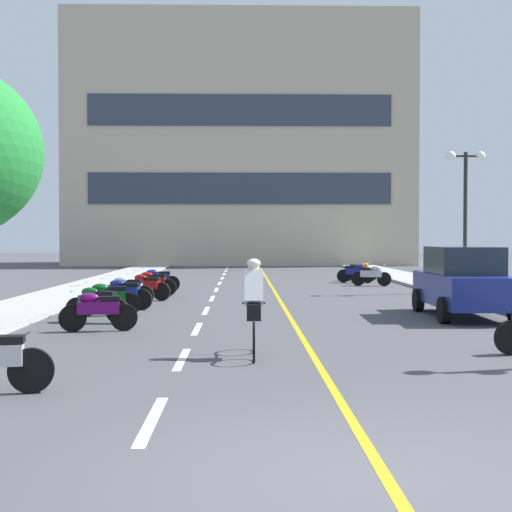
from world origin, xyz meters
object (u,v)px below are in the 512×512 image
Objects in this scene: motorcycle_8 at (152,283)px; cyclist_rider at (254,305)px; motorcycle_4 at (108,298)px; motorcycle_7 at (146,286)px; motorcycle_5 at (123,293)px; street_lamp_mid at (465,189)px; motorcycle_9 at (157,279)px; motorcycle_6 at (127,289)px; motorcycle_10 at (371,275)px; motorcycle_3 at (97,303)px; motorcycle_12 at (360,271)px; parked_car_near at (463,282)px; motorcycle_11 at (356,272)px; motorcycle_2 at (98,310)px.

cyclist_rider is at bearing -75.28° from motorcycle_8.
motorcycle_4 and motorcycle_7 have the same top height.
motorcycle_5 is 4.72m from motorcycle_8.
street_lamp_mid reaches higher than motorcycle_9.
motorcycle_7 is at bearing 76.06° from motorcycle_6.
motorcycle_8 is 1.02× the size of motorcycle_10.
motorcycle_5 is 8.90m from cyclist_rider.
motorcycle_5 is (-11.67, -5.87, -3.40)m from street_lamp_mid.
motorcycle_12 is (9.14, 16.61, 0.00)m from motorcycle_3.
motorcycle_8 is 1.95m from motorcycle_9.
motorcycle_4 is 8.29m from motorcycle_9.
street_lamp_mid reaches higher than parked_car_near.
motorcycle_6 and motorcycle_11 have the same top height.
motorcycle_3 and motorcycle_12 have the same top height.
street_lamp_mid is at bearing -70.83° from motorcycle_12.
motorcycle_10 is at bearing 51.58° from motorcycle_4.
motorcycle_6 and motorcycle_8 have the same top height.
motorcycle_11 is (8.69, 15.03, 0.00)m from motorcycle_3.
motorcycle_7 is (-11.43, -2.89, -3.40)m from street_lamp_mid.
motorcycle_7 and motorcycle_11 have the same top height.
motorcycle_11 is at bearing 117.19° from street_lamp_mid.
motorcycle_3 and motorcycle_11 have the same top height.
motorcycle_9 and motorcycle_10 have the same top height.
parked_car_near is at bearing -88.99° from motorcycle_10.
motorcycle_7 is at bearing -129.90° from motorcycle_12.
motorcycle_4 is 14.56m from motorcycle_10.
parked_car_near is 2.49× the size of motorcycle_8.
street_lamp_mid is at bearing -3.97° from motorcycle_9.
motorcycle_8 is at bearing 83.68° from motorcycle_6.
street_lamp_mid is 8.87m from parked_car_near.
motorcycle_5 is 16.22m from motorcycle_12.
motorcycle_3 and motorcycle_8 have the same top height.
motorcycle_4 is at bearing -92.15° from motorcycle_9.
motorcycle_12 is (0.12, 3.69, 0.00)m from motorcycle_10.
motorcycle_10 is 0.94× the size of cyclist_rider.
motorcycle_6 is at bearing 90.24° from motorcycle_3.
motorcycle_3 is at bearing -92.49° from motorcycle_8.
parked_car_near is 9.36m from motorcycle_5.
motorcycle_2 is 1.01× the size of motorcycle_5.
motorcycle_2 and motorcycle_3 have the same top height.
motorcycle_5 is 13.24m from motorcycle_10.
street_lamp_mid is 15.22m from motorcycle_3.
motorcycle_8 and motorcycle_10 have the same top height.
parked_car_near is 12.53m from motorcycle_9.
street_lamp_mid is 8.74m from motorcycle_12.
motorcycle_6 is at bearing 93.40° from motorcycle_2.
street_lamp_mid is at bearing 26.70° from motorcycle_5.
motorcycle_6 is at bearing 111.30° from cyclist_rider.
motorcycle_7 is 13.69m from motorcycle_12.
motorcycle_7 is 0.97× the size of motorcycle_12.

